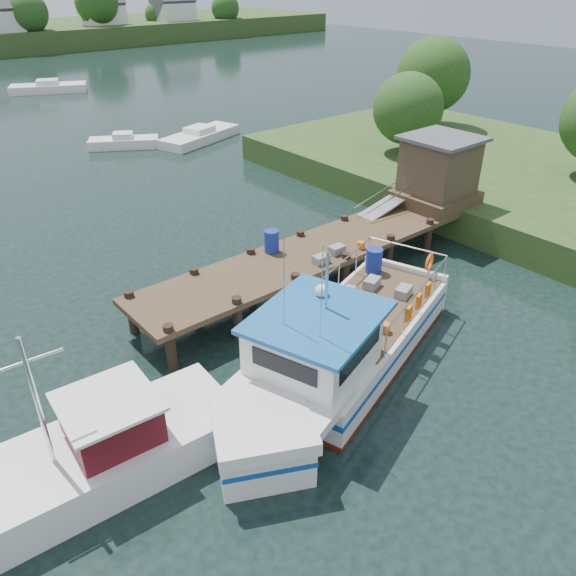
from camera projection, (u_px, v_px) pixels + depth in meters
ground_plane at (283, 294)px, 21.39m from camera, size 160.00×160.00×0.00m
near_shore at (541, 160)px, 29.27m from camera, size 16.00×30.00×7.76m
dock at (400, 199)px, 23.90m from camera, size 16.60×3.00×4.78m
lobster_boat at (336, 351)px, 16.59m from camera, size 11.09×6.10×5.42m
work_boat at (78, 463)px, 13.20m from camera, size 8.59×3.09×4.50m
moored_far at (49, 88)px, 55.04m from camera, size 7.43×5.13×1.20m
moored_b at (124, 142)px, 38.39m from camera, size 4.76×3.71×1.02m
moored_c at (200, 136)px, 39.81m from camera, size 6.80×4.06×1.02m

